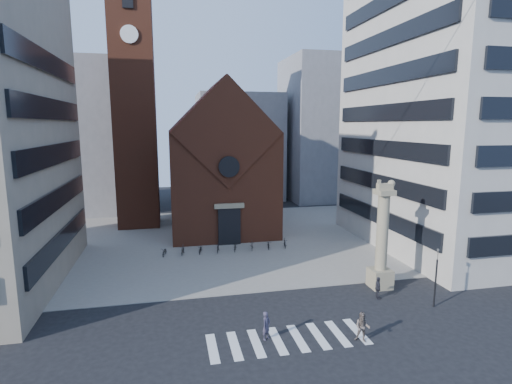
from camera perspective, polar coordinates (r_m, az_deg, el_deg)
ground at (r=28.17m, az=1.58°, el=-17.45°), size 120.00×120.00×0.00m
piazza at (r=45.60m, az=-4.20°, el=-6.72°), size 46.00×30.00×0.05m
zebra_crossing at (r=25.76m, az=4.56°, el=-20.24°), size 10.20×3.20×0.01m
church at (r=49.99m, az=-5.30°, el=4.01°), size 12.00×16.65×18.00m
campanile at (r=52.57m, az=-17.00°, el=12.37°), size 5.50×5.50×31.20m
building_right at (r=47.29m, az=27.91°, el=12.37°), size 18.00×22.00×32.00m
bg_block_left at (r=65.86m, az=-24.74°, el=7.14°), size 16.00×14.00×22.00m
bg_block_mid at (r=70.50m, az=-2.47°, el=6.47°), size 14.00×12.00×18.00m
bg_block_right at (r=72.05m, az=10.73°, el=8.77°), size 16.00×14.00×24.00m
lion_column at (r=33.08m, az=17.52°, el=-7.29°), size 1.63×1.60×8.68m
traffic_light at (r=31.35m, az=24.32°, el=-10.90°), size 0.13×0.16×4.30m
pedestrian_0 at (r=25.32m, az=1.48°, el=-18.53°), size 0.75×0.74×1.74m
pedestrian_1 at (r=25.84m, az=14.97°, el=-18.16°), size 1.12×1.08×1.83m
pedestrian_2 at (r=31.77m, az=17.02°, el=-12.98°), size 0.63×1.05×1.68m
scooter_0 at (r=40.80m, az=-12.93°, el=-8.29°), size 0.83×1.61×0.81m
scooter_1 at (r=40.79m, az=-10.43°, el=-8.14°), size 0.71×1.55×0.90m
scooter_2 at (r=40.89m, az=-7.93°, el=-8.09°), size 0.83×1.61×0.81m
scooter_3 at (r=41.03m, az=-5.46°, el=-7.91°), size 0.71×1.55×0.90m
scooter_4 at (r=41.28m, az=-3.00°, el=-7.84°), size 0.83×1.61×0.81m
scooter_5 at (r=41.57m, az=-0.58°, el=-7.64°), size 0.71×1.55×0.90m
scooter_6 at (r=41.96m, az=1.80°, el=-7.54°), size 0.83×1.61×0.81m
scooter_7 at (r=42.40m, az=4.14°, el=-7.32°), size 0.71×1.55×0.90m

